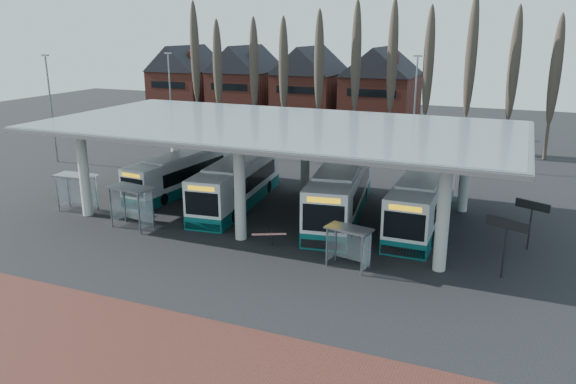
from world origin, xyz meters
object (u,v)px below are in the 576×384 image
at_px(bus_2, 341,192).
at_px(bus_1, 237,183).
at_px(bus_3, 423,200).
at_px(shelter_2, 350,238).
at_px(shelter_0, 77,184).
at_px(shelter_1, 132,198).
at_px(bus_0, 181,174).

bearing_deg(bus_2, bus_1, 173.94).
bearing_deg(bus_3, bus_2, -174.78).
bearing_deg(shelter_2, bus_1, 156.12).
relative_size(bus_3, shelter_0, 4.26).
bearing_deg(shelter_1, bus_3, 33.21).
xyz_separation_m(bus_2, shelter_2, (3.09, -8.13, -0.05)).
bearing_deg(bus_1, bus_3, -2.33).
height_order(bus_0, shelter_1, bus_0).
height_order(bus_2, shelter_0, bus_2).
bearing_deg(bus_3, shelter_1, -155.51).
height_order(bus_3, shelter_0, bus_3).
relative_size(bus_2, shelter_2, 5.01).
height_order(bus_2, shelter_1, bus_2).
distance_m(bus_1, shelter_1, 8.08).
distance_m(bus_2, shelter_0, 18.59).
height_order(bus_3, shelter_1, bus_3).
xyz_separation_m(bus_0, shelter_1, (1.79, -8.34, 0.58)).
relative_size(bus_0, shelter_2, 4.15).
distance_m(bus_1, bus_3, 13.32).
relative_size(bus_1, bus_3, 0.99).
bearing_deg(bus_2, shelter_1, -156.54).
distance_m(bus_1, bus_2, 7.80).
relative_size(bus_0, bus_3, 0.89).
relative_size(bus_3, shelter_1, 3.95).
height_order(bus_0, bus_1, bus_1).
bearing_deg(bus_3, shelter_0, -164.52).
xyz_separation_m(bus_3, shelter_2, (-2.41, -8.67, 0.04)).
height_order(bus_1, shelter_0, bus_1).
bearing_deg(bus_1, shelter_0, -156.50).
bearing_deg(bus_2, bus_0, 167.24).
distance_m(shelter_0, shelter_1, 6.04).
bearing_deg(shelter_0, bus_0, 55.90).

